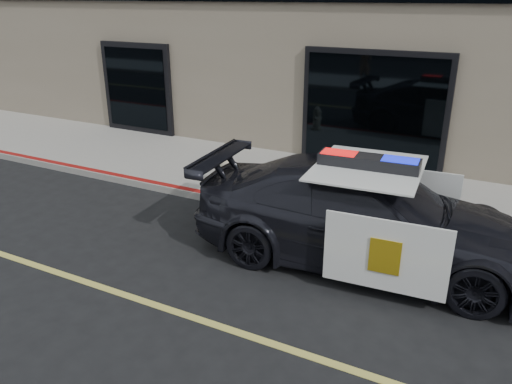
% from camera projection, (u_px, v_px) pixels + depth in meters
% --- Properties ---
extents(ground, '(120.00, 120.00, 0.00)m').
position_uv_depth(ground, '(292.00, 351.00, 6.05)').
color(ground, black).
rests_on(ground, ground).
extents(sidewalk_n, '(60.00, 3.50, 0.15)m').
position_uv_depth(sidewalk_n, '(393.00, 198.00, 10.36)').
color(sidewalk_n, gray).
rests_on(sidewalk_n, ground).
extents(police_car, '(2.95, 5.71, 1.77)m').
position_uv_depth(police_car, '(364.00, 215.00, 7.83)').
color(police_car, black).
rests_on(police_car, ground).
extents(fire_hydrant, '(0.32, 0.45, 0.71)m').
position_uv_depth(fire_hydrant, '(225.00, 172.00, 10.68)').
color(fire_hydrant, beige).
rests_on(fire_hydrant, sidewalk_n).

